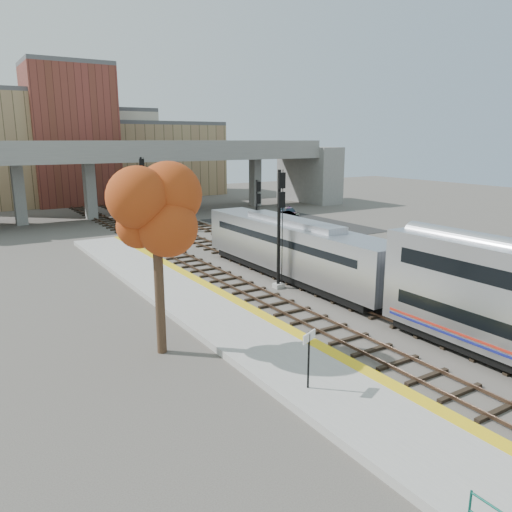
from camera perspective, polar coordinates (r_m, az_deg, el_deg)
ground at (r=28.16m, az=14.09°, el=-7.35°), size 160.00×160.00×0.00m
platform at (r=23.71m, az=1.61°, el=-10.47°), size 4.50×60.00×0.35m
yellow_strip at (r=24.67m, az=5.34°, el=-9.11°), size 0.70×60.00×0.01m
tracks at (r=37.90m, az=1.45°, el=-1.49°), size 10.70×95.00×0.25m
overpass at (r=67.66m, az=-11.16°, el=9.69°), size 54.00×12.00×9.50m
buildings_far at (r=87.10m, az=-18.75°, el=11.35°), size 43.00×21.00×20.60m
parking_lot at (r=57.66m, az=3.80°, el=3.53°), size 14.00×18.00×0.04m
locomotive at (r=35.09m, az=4.19°, el=0.97°), size 3.02×19.05×4.10m
signal_mast_near at (r=32.45m, az=2.69°, el=3.11°), size 0.60×0.64×7.82m
signal_mast_mid at (r=42.46m, az=0.12°, el=4.19°), size 0.60×0.64×6.38m
signal_mast_far at (r=55.55m, az=-12.83°, el=7.03°), size 0.60×0.64×7.83m
station_sign at (r=19.29m, az=6.06°, el=-10.46°), size 0.84×0.41×2.27m
tree at (r=22.33m, az=-11.37°, el=4.63°), size 3.60×3.60×8.72m
car_a at (r=50.00m, az=3.24°, el=2.80°), size 1.66×3.78×1.27m
car_b at (r=58.89m, az=3.61°, el=4.42°), size 1.83×4.18×1.34m
car_c at (r=62.98m, az=3.76°, el=4.96°), size 3.06×4.72×1.27m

